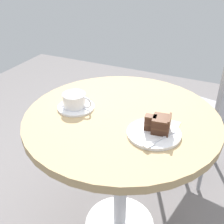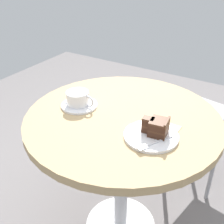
{
  "view_description": "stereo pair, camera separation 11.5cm",
  "coord_description": "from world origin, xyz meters",
  "px_view_note": "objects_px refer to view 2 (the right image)",
  "views": [
    {
      "loc": [
        0.4,
        -0.96,
        1.35
      ],
      "look_at": [
        -0.02,
        -0.06,
        0.76
      ],
      "focal_mm": 45.0,
      "sensor_mm": 36.0,
      "label": 1
    },
    {
      "loc": [
        0.5,
        -0.9,
        1.35
      ],
      "look_at": [
        -0.02,
        -0.06,
        0.76
      ],
      "focal_mm": 45.0,
      "sensor_mm": 36.0,
      "label": 2
    }
  ],
  "objects_px": {
    "coffee_cup": "(78,98)",
    "cake_slice": "(157,127)",
    "napkin": "(156,131)",
    "saucer": "(79,105)",
    "cake_plate": "(151,136)",
    "cafe_chair": "(223,107)",
    "fork": "(152,144)",
    "teaspoon": "(76,99)"
  },
  "relations": [
    {
      "from": "cake_slice",
      "to": "cake_plate",
      "type": "bearing_deg",
      "value": -134.38
    },
    {
      "from": "fork",
      "to": "cafe_chair",
      "type": "relative_size",
      "value": 0.15
    },
    {
      "from": "coffee_cup",
      "to": "cake_plate",
      "type": "distance_m",
      "value": 0.39
    },
    {
      "from": "coffee_cup",
      "to": "napkin",
      "type": "distance_m",
      "value": 0.38
    },
    {
      "from": "napkin",
      "to": "coffee_cup",
      "type": "bearing_deg",
      "value": 179.65
    },
    {
      "from": "cafe_chair",
      "to": "fork",
      "type": "bearing_deg",
      "value": 2.72
    },
    {
      "from": "cake_plate",
      "to": "cafe_chair",
      "type": "xyz_separation_m",
      "value": [
        0.14,
        0.71,
        -0.18
      ]
    },
    {
      "from": "saucer",
      "to": "cafe_chair",
      "type": "bearing_deg",
      "value": 51.63
    },
    {
      "from": "cake_slice",
      "to": "teaspoon",
      "type": "bearing_deg",
      "value": 170.84
    },
    {
      "from": "teaspoon",
      "to": "cake_slice",
      "type": "xyz_separation_m",
      "value": [
        0.44,
        -0.07,
        0.03
      ]
    },
    {
      "from": "saucer",
      "to": "napkin",
      "type": "relative_size",
      "value": 0.96
    },
    {
      "from": "coffee_cup",
      "to": "cafe_chair",
      "type": "height_order",
      "value": "cafe_chair"
    },
    {
      "from": "saucer",
      "to": "cake_plate",
      "type": "relative_size",
      "value": 0.79
    },
    {
      "from": "teaspoon",
      "to": "cake_plate",
      "type": "xyz_separation_m",
      "value": [
        0.42,
        -0.09,
        -0.01
      ]
    },
    {
      "from": "saucer",
      "to": "napkin",
      "type": "height_order",
      "value": "saucer"
    },
    {
      "from": "coffee_cup",
      "to": "saucer",
      "type": "bearing_deg",
      "value": 26.51
    },
    {
      "from": "cake_slice",
      "to": "fork",
      "type": "relative_size",
      "value": 0.71
    },
    {
      "from": "saucer",
      "to": "cake_plate",
      "type": "bearing_deg",
      "value": -7.86
    },
    {
      "from": "cake_plate",
      "to": "napkin",
      "type": "height_order",
      "value": "cake_plate"
    },
    {
      "from": "cake_plate",
      "to": "fork",
      "type": "distance_m",
      "value": 0.06
    },
    {
      "from": "coffee_cup",
      "to": "teaspoon",
      "type": "distance_m",
      "value": 0.06
    },
    {
      "from": "coffee_cup",
      "to": "cake_plate",
      "type": "xyz_separation_m",
      "value": [
        0.38,
        -0.05,
        -0.04
      ]
    },
    {
      "from": "cake_plate",
      "to": "fork",
      "type": "bearing_deg",
      "value": -64.48
    },
    {
      "from": "cake_slice",
      "to": "cafe_chair",
      "type": "distance_m",
      "value": 0.74
    },
    {
      "from": "coffee_cup",
      "to": "napkin",
      "type": "relative_size",
      "value": 0.79
    },
    {
      "from": "napkin",
      "to": "cafe_chair",
      "type": "distance_m",
      "value": 0.7
    },
    {
      "from": "cake_slice",
      "to": "fork",
      "type": "xyz_separation_m",
      "value": [
        0.01,
        -0.07,
        -0.03
      ]
    },
    {
      "from": "cake_plate",
      "to": "fork",
      "type": "relative_size",
      "value": 1.45
    },
    {
      "from": "coffee_cup",
      "to": "cake_slice",
      "type": "height_order",
      "value": "cake_slice"
    },
    {
      "from": "teaspoon",
      "to": "cake_slice",
      "type": "relative_size",
      "value": 0.98
    },
    {
      "from": "saucer",
      "to": "teaspoon",
      "type": "distance_m",
      "value": 0.05
    },
    {
      "from": "cake_plate",
      "to": "teaspoon",
      "type": "bearing_deg",
      "value": 168.53
    },
    {
      "from": "teaspoon",
      "to": "cafe_chair",
      "type": "height_order",
      "value": "cafe_chair"
    },
    {
      "from": "cake_slice",
      "to": "saucer",
      "type": "bearing_deg",
      "value": 174.61
    },
    {
      "from": "saucer",
      "to": "napkin",
      "type": "distance_m",
      "value": 0.38
    },
    {
      "from": "cafe_chair",
      "to": "coffee_cup",
      "type": "bearing_deg",
      "value": -27.2
    },
    {
      "from": "saucer",
      "to": "fork",
      "type": "distance_m",
      "value": 0.42
    },
    {
      "from": "napkin",
      "to": "fork",
      "type": "bearing_deg",
      "value": -75.42
    },
    {
      "from": "coffee_cup",
      "to": "teaspoon",
      "type": "relative_size",
      "value": 1.37
    },
    {
      "from": "napkin",
      "to": "cafe_chair",
      "type": "xyz_separation_m",
      "value": [
        0.14,
        0.66,
        -0.17
      ]
    },
    {
      "from": "cake_plate",
      "to": "cake_slice",
      "type": "relative_size",
      "value": 2.04
    },
    {
      "from": "teaspoon",
      "to": "cafe_chair",
      "type": "xyz_separation_m",
      "value": [
        0.56,
        0.63,
        -0.18
      ]
    }
  ]
}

